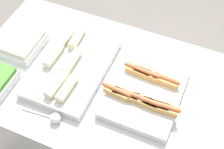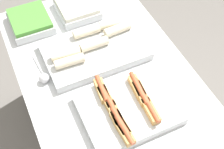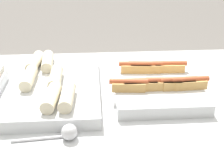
% 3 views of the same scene
% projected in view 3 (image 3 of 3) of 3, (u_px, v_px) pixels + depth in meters
% --- Properties ---
extents(tray_hotdogs, '(0.40, 0.45, 0.10)m').
position_uv_depth(tray_hotdogs, '(155.00, 83.00, 1.32)').
color(tray_hotdogs, silver).
rests_on(tray_hotdogs, counter).
extents(tray_wraps, '(0.35, 0.55, 0.10)m').
position_uv_depth(tray_wraps, '(55.00, 86.00, 1.30)').
color(tray_wraps, silver).
rests_on(tray_wraps, counter).
extents(serving_spoon_near, '(0.22, 0.05, 0.05)m').
position_uv_depth(serving_spoon_near, '(66.00, 133.00, 1.03)').
color(serving_spoon_near, silver).
rests_on(serving_spoon_near, counter).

